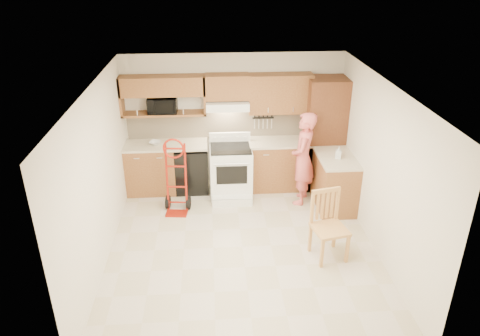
{
  "coord_description": "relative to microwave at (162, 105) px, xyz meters",
  "views": [
    {
      "loc": [
        -0.43,
        -5.72,
        4.07
      ],
      "look_at": [
        0.0,
        0.5,
        1.1
      ],
      "focal_mm": 33.85,
      "sensor_mm": 36.0,
      "label": 1
    }
  ],
  "objects": [
    {
      "name": "wall_back",
      "position": [
        1.27,
        0.17,
        -0.38
      ],
      "size": [
        4.0,
        0.02,
        2.5
      ],
      "primitive_type": "cube",
      "color": "silver",
      "rests_on": "ground"
    },
    {
      "name": "countertop_left",
      "position": [
        0.02,
        -0.13,
        -0.71
      ],
      "size": [
        1.5,
        0.63,
        0.04
      ],
      "primitive_type": "cube",
      "color": "beige",
      "rests_on": "lower_cab_left"
    },
    {
      "name": "microwave",
      "position": [
        0.0,
        0.0,
        0.0
      ],
      "size": [
        0.52,
        0.36,
        0.28
      ],
      "primitive_type": "imported",
      "rotation": [
        0.0,
        0.0,
        -0.02
      ],
      "color": "black",
      "rests_on": "upper_shelf_mw"
    },
    {
      "name": "wall_right",
      "position": [
        3.28,
        -2.08,
        -0.38
      ],
      "size": [
        0.02,
        4.5,
        2.5
      ],
      "primitive_type": "cube",
      "color": "silver",
      "rests_on": "ground"
    },
    {
      "name": "countertop_return",
      "position": [
        2.97,
        -0.94,
        -0.71
      ],
      "size": [
        0.63,
        1.0,
        0.04
      ],
      "primitive_type": "cube",
      "color": "beige",
      "rests_on": "cab_return_right"
    },
    {
      "name": "dishwasher",
      "position": [
        0.47,
        -0.14,
        -1.21
      ],
      "size": [
        0.6,
        0.6,
        0.85
      ],
      "primitive_type": "cube",
      "color": "black",
      "rests_on": "ground"
    },
    {
      "name": "pantry_tall",
      "position": [
        2.92,
        -0.14,
        -0.58
      ],
      "size": [
        0.7,
        0.6,
        2.1
      ],
      "primitive_type": "cube",
      "color": "brown",
      "rests_on": "ground"
    },
    {
      "name": "person",
      "position": [
        2.43,
        -0.74,
        -0.79
      ],
      "size": [
        0.58,
        0.71,
        1.67
      ],
      "primitive_type": "imported",
      "rotation": [
        0.0,
        0.0,
        -1.92
      ],
      "color": "#DD615F",
      "rests_on": "ground"
    },
    {
      "name": "range_hood",
      "position": [
        1.15,
        -0.06,
        -0.0
      ],
      "size": [
        0.76,
        0.46,
        0.14
      ],
      "primitive_type": "cube",
      "color": "white",
      "rests_on": "wall_back"
    },
    {
      "name": "upper_shelf_mw",
      "position": [
        0.02,
        0.0,
        -0.16
      ],
      "size": [
        1.5,
        0.33,
        0.04
      ],
      "primitive_type": "cube",
      "color": "olive",
      "rests_on": "wall_back"
    },
    {
      "name": "countertop_right",
      "position": [
        2.1,
        -0.13,
        -0.71
      ],
      "size": [
        1.14,
        0.63,
        0.04
      ],
      "primitive_type": "cube",
      "color": "beige",
      "rests_on": "lower_cab_right"
    },
    {
      "name": "bowl",
      "position": [
        -0.17,
        -0.13,
        -0.67
      ],
      "size": [
        0.27,
        0.27,
        0.05
      ],
      "primitive_type": "imported",
      "rotation": [
        0.0,
        0.0,
        -0.35
      ],
      "color": "white",
      "rests_on": "countertop_left"
    },
    {
      "name": "soap_bottle",
      "position": [
        2.97,
        -0.98,
        -0.59
      ],
      "size": [
        0.12,
        0.12,
        0.21
      ],
      "primitive_type": "imported",
      "rotation": [
        0.0,
        0.0,
        -0.33
      ],
      "color": "white",
      "rests_on": "countertop_return"
    },
    {
      "name": "upper_cab_left",
      "position": [
        0.02,
        0.0,
        0.35
      ],
      "size": [
        1.5,
        0.33,
        0.34
      ],
      "primitive_type": "cube",
      "color": "olive",
      "rests_on": "wall_back"
    },
    {
      "name": "cab_return_right",
      "position": [
        2.97,
        -0.94,
        -1.18
      ],
      "size": [
        0.6,
        1.0,
        0.9
      ],
      "primitive_type": "cube",
      "color": "olive",
      "rests_on": "ground"
    },
    {
      "name": "lower_cab_left",
      "position": [
        -0.28,
        -0.14,
        -1.18
      ],
      "size": [
        0.9,
        0.6,
        0.9
      ],
      "primitive_type": "cube",
      "color": "olive",
      "rests_on": "ground"
    },
    {
      "name": "lower_cab_right",
      "position": [
        2.1,
        -0.14,
        -1.18
      ],
      "size": [
        1.14,
        0.6,
        0.9
      ],
      "primitive_type": "cube",
      "color": "olive",
      "rests_on": "ground"
    },
    {
      "name": "wall_front",
      "position": [
        1.27,
        -4.34,
        -0.38
      ],
      "size": [
        4.0,
        0.02,
        2.5
      ],
      "primitive_type": "cube",
      "color": "silver",
      "rests_on": "ground"
    },
    {
      "name": "backsplash",
      "position": [
        1.27,
        0.15,
        -0.43
      ],
      "size": [
        3.92,
        0.03,
        0.55
      ],
      "primitive_type": "cube",
      "color": "beige",
      "rests_on": "wall_back"
    },
    {
      "name": "hand_truck",
      "position": [
        0.23,
        -0.95,
        -1.02
      ],
      "size": [
        0.53,
        0.49,
        1.23
      ],
      "primitive_type": null,
      "rotation": [
        0.0,
        0.0,
        -0.11
      ],
      "color": "#9E1B0D",
      "rests_on": "ground"
    },
    {
      "name": "upper_cab_right",
      "position": [
        2.1,
        0.0,
        0.17
      ],
      "size": [
        1.14,
        0.33,
        0.7
      ],
      "primitive_type": "cube",
      "color": "olive",
      "rests_on": "wall_back"
    },
    {
      "name": "ceiling",
      "position": [
        1.27,
        -2.08,
        0.88
      ],
      "size": [
        4.0,
        4.5,
        0.02
      ],
      "primitive_type": "cube",
      "color": "white",
      "rests_on": "ground"
    },
    {
      "name": "knife_strip",
      "position": [
        1.82,
        0.12,
        -0.39
      ],
      "size": [
        0.4,
        0.05,
        0.29
      ],
      "primitive_type": null,
      "color": "black",
      "rests_on": "backsplash"
    },
    {
      "name": "upper_cab_center",
      "position": [
        1.15,
        0.0,
        0.31
      ],
      "size": [
        0.76,
        0.33,
        0.44
      ],
      "primitive_type": "cube",
      "color": "olive",
      "rests_on": "wall_back"
    },
    {
      "name": "range",
      "position": [
        1.19,
        -0.44,
        -1.08
      ],
      "size": [
        0.75,
        0.99,
        1.11
      ],
      "primitive_type": null,
      "color": "white",
      "rests_on": "ground"
    },
    {
      "name": "wall_left",
      "position": [
        -0.74,
        -2.08,
        -0.38
      ],
      "size": [
        0.02,
        4.5,
        2.5
      ],
      "primitive_type": "cube",
      "color": "silver",
      "rests_on": "ground"
    },
    {
      "name": "floor",
      "position": [
        1.27,
        -2.08,
        -1.64
      ],
      "size": [
        4.0,
        4.5,
        0.02
      ],
      "primitive_type": "cube",
      "color": "beige",
      "rests_on": "ground"
    },
    {
      "name": "dining_chair",
      "position": [
        2.51,
        -2.41,
        -1.12
      ],
      "size": [
        0.56,
        0.59,
        1.03
      ],
      "primitive_type": null,
      "rotation": [
        0.0,
        0.0,
        0.22
      ],
      "color": "tan",
      "rests_on": "ground"
    }
  ]
}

